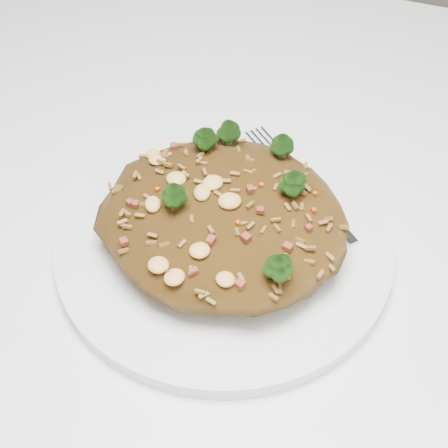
% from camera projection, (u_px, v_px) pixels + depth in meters
% --- Properties ---
extents(dining_table, '(1.20, 0.80, 0.75)m').
position_uv_depth(dining_table, '(296.00, 272.00, 0.61)').
color(dining_table, white).
rests_on(dining_table, ground).
extents(plate, '(0.27, 0.27, 0.01)m').
position_uv_depth(plate, '(224.00, 242.00, 0.51)').
color(plate, white).
rests_on(plate, dining_table).
extents(fried_rice, '(0.20, 0.18, 0.07)m').
position_uv_depth(fried_rice, '(225.00, 210.00, 0.48)').
color(fried_rice, brown).
rests_on(fried_rice, plate).
extents(fork, '(0.13, 0.12, 0.00)m').
position_uv_depth(fork, '(304.00, 187.00, 0.54)').
color(fork, silver).
rests_on(fork, plate).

